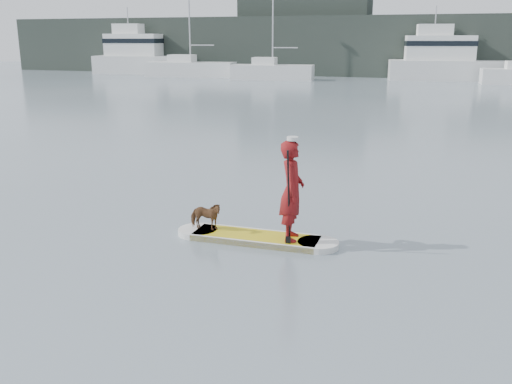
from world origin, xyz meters
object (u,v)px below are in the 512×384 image
(dog, at_px, (205,216))
(motor_yacht_b, at_px, (139,55))
(paddleboard, at_px, (256,238))
(sailboat_b, at_px, (190,67))
(paddler, at_px, (292,191))
(sailboat_c, at_px, (272,71))
(motor_yacht_a, at_px, (445,60))

(dog, height_order, motor_yacht_b, motor_yacht_b)
(paddleboard, xyz_separation_m, sailboat_b, (-22.50, 43.50, 0.86))
(dog, height_order, sailboat_b, sailboat_b)
(paddler, height_order, sailboat_c, sailboat_c)
(dog, xyz_separation_m, sailboat_b, (-21.43, 43.53, 0.51))
(dog, distance_m, sailboat_b, 48.52)
(paddler, bearing_deg, motor_yacht_a, -13.76)
(dog, height_order, motor_yacht_a, motor_yacht_a)
(sailboat_c, relative_size, motor_yacht_a, 0.95)
(paddler, distance_m, motor_yacht_a, 47.09)
(paddleboard, distance_m, sailboat_c, 44.32)
(sailboat_c, bearing_deg, sailboat_b, 164.73)
(paddler, xyz_separation_m, sailboat_c, (-14.08, 42.23, -0.27))
(motor_yacht_a, bearing_deg, motor_yacht_b, 171.29)
(sailboat_b, height_order, motor_yacht_b, sailboat_b)
(paddleboard, bearing_deg, dog, -180.00)
(sailboat_b, relative_size, motor_yacht_a, 1.15)
(paddleboard, height_order, sailboat_c, sailboat_c)
(motor_yacht_a, xyz_separation_m, motor_yacht_b, (-32.14, -0.62, 0.09))
(sailboat_c, bearing_deg, motor_yacht_b, 158.34)
(paddleboard, bearing_deg, motor_yacht_b, 121.18)
(sailboat_c, bearing_deg, dog, -81.31)
(paddleboard, distance_m, motor_yacht_a, 47.17)
(paddler, bearing_deg, sailboat_c, 6.31)
(dog, bearing_deg, paddleboard, -92.03)
(sailboat_b, bearing_deg, sailboat_c, -14.37)
(paddler, relative_size, sailboat_b, 0.14)
(motor_yacht_a, height_order, motor_yacht_b, motor_yacht_b)
(paddler, xyz_separation_m, motor_yacht_a, (1.34, 47.07, 0.79))
(paddler, xyz_separation_m, motor_yacht_b, (-30.80, 46.45, 0.89))
(paddleboard, distance_m, motor_yacht_b, 55.39)
(paddleboard, height_order, motor_yacht_a, motor_yacht_a)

